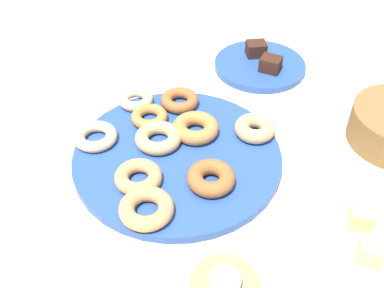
{
  "coord_description": "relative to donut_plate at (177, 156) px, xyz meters",
  "views": [
    {
      "loc": [
        0.62,
        0.2,
        0.62
      ],
      "look_at": [
        0.0,
        0.03,
        0.05
      ],
      "focal_mm": 42.73,
      "sensor_mm": 36.0,
      "label": 1
    }
  ],
  "objects": [
    {
      "name": "ground_plane",
      "position": [
        0.0,
        0.0,
        -0.01
      ],
      "size": [
        2.4,
        2.4,
        0.0
      ],
      "primitive_type": "plane",
      "color": "beige"
    },
    {
      "name": "donut_plate",
      "position": [
        0.0,
        0.0,
        0.0
      ],
      "size": [
        0.41,
        0.41,
        0.02
      ],
      "primitive_type": "cylinder",
      "color": "#284C9E",
      "rests_on": "ground_plane"
    },
    {
      "name": "donut_0",
      "position": [
        -0.02,
        -0.04,
        0.02
      ],
      "size": [
        0.11,
        0.11,
        0.03
      ],
      "primitive_type": "torus",
      "rotation": [
        0.0,
        0.0,
        1.31
      ],
      "color": "tan",
      "rests_on": "donut_plate"
    },
    {
      "name": "donut_1",
      "position": [
        0.06,
        0.08,
        0.02
      ],
      "size": [
        0.12,
        0.12,
        0.03
      ],
      "primitive_type": "torus",
      "rotation": [
        0.0,
        0.0,
        1.16
      ],
      "color": "#995B2D",
      "rests_on": "donut_plate"
    },
    {
      "name": "donut_2",
      "position": [
        -0.1,
        0.14,
        0.02
      ],
      "size": [
        0.1,
        0.1,
        0.03
      ],
      "primitive_type": "torus",
      "rotation": [
        0.0,
        0.0,
        3.34
      ],
      "color": "tan",
      "rests_on": "donut_plate"
    },
    {
      "name": "donut_3",
      "position": [
        -0.07,
        0.02,
        0.02
      ],
      "size": [
        0.11,
        0.11,
        0.03
      ],
      "primitive_type": "torus",
      "rotation": [
        0.0,
        0.0,
        1.33
      ],
      "color": "#BC7A3D",
      "rests_on": "donut_plate"
    },
    {
      "name": "donut_4",
      "position": [
        0.01,
        -0.17,
        0.02
      ],
      "size": [
        0.11,
        0.11,
        0.02
      ],
      "primitive_type": "torus",
      "rotation": [
        0.0,
        0.0,
        3.49
      ],
      "color": "#EABC84",
      "rests_on": "donut_plate"
    },
    {
      "name": "donut_5",
      "position": [
        -0.15,
        -0.04,
        0.02
      ],
      "size": [
        0.11,
        0.11,
        0.02
      ],
      "primitive_type": "torus",
      "rotation": [
        0.0,
        0.0,
        2.05
      ],
      "color": "#995B2D",
      "rests_on": "donut_plate"
    },
    {
      "name": "donut_6",
      "position": [
        0.09,
        -0.05,
        0.02
      ],
      "size": [
        0.12,
        0.12,
        0.03
      ],
      "primitive_type": "torus",
      "rotation": [
        0.0,
        0.0,
        3.77
      ],
      "color": "tan",
      "rests_on": "donut_plate"
    },
    {
      "name": "donut_7",
      "position": [
        -0.08,
        -0.08,
        0.02
      ],
      "size": [
        0.09,
        0.09,
        0.02
      ],
      "primitive_type": "torus",
      "rotation": [
        0.0,
        0.0,
        1.42
      ],
      "color": "#BC7A3D",
      "rests_on": "donut_plate"
    },
    {
      "name": "donut_8",
      "position": [
        0.16,
        -0.01,
        0.02
      ],
      "size": [
        0.12,
        0.12,
        0.03
      ],
      "primitive_type": "torus",
      "rotation": [
        0.0,
        0.0,
        4.34
      ],
      "color": "tan",
      "rests_on": "donut_plate"
    },
    {
      "name": "donut_9",
      "position": [
        -0.13,
        -0.13,
        0.02
      ],
      "size": [
        0.08,
        0.08,
        0.02
      ],
      "primitive_type": "torus",
      "rotation": [
        0.0,
        0.0,
        0.06
      ],
      "color": "#EABC84",
      "rests_on": "donut_plate"
    },
    {
      "name": "cake_plate",
      "position": [
        -0.37,
        0.11,
        -0.0
      ],
      "size": [
        0.23,
        0.23,
        0.02
      ],
      "primitive_type": "cylinder",
      "color": "#284C9E",
      "rests_on": "ground_plane"
    },
    {
      "name": "brownie_near",
      "position": [
        -0.41,
        0.09,
        0.03
      ],
      "size": [
        0.06,
        0.06,
        0.03
      ],
      "primitive_type": "cube",
      "rotation": [
        0.0,
        0.0,
        0.38
      ],
      "color": "#381E14",
      "rests_on": "cake_plate"
    },
    {
      "name": "brownie_far",
      "position": [
        -0.34,
        0.13,
        0.03
      ],
      "size": [
        0.05,
        0.05,
        0.03
      ],
      "primitive_type": "cube",
      "rotation": [
        0.0,
        0.0,
        -0.18
      ],
      "color": "#381E14",
      "rests_on": "cake_plate"
    },
    {
      "name": "tealight",
      "position": [
        0.26,
        0.15,
        0.02
      ],
      "size": [
        0.05,
        0.05,
        0.01
      ],
      "primitive_type": "cylinder",
      "color": "silver",
      "rests_on": "candle_holder"
    },
    {
      "name": "fruit_bowl",
      "position": [
        0.14,
        0.34,
        0.01
      ],
      "size": [
        0.18,
        0.18,
        0.04
      ],
      "primitive_type": "cylinder",
      "color": "silver",
      "rests_on": "ground_plane"
    },
    {
      "name": "melon_chunk_left",
      "position": [
        0.11,
        0.34,
        0.05
      ],
      "size": [
        0.04,
        0.04,
        0.04
      ],
      "primitive_type": "cube",
      "rotation": [
        0.0,
        0.0,
        -0.02
      ],
      "color": "#DBD67A",
      "rests_on": "fruit_bowl"
    },
    {
      "name": "melon_chunk_right",
      "position": [
        0.18,
        0.35,
        0.05
      ],
      "size": [
        0.04,
        0.04,
        0.04
      ],
      "primitive_type": "cube",
      "rotation": [
        0.0,
        0.0,
        -0.15
      ],
      "color": "#DBD67A",
      "rests_on": "fruit_bowl"
    }
  ]
}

